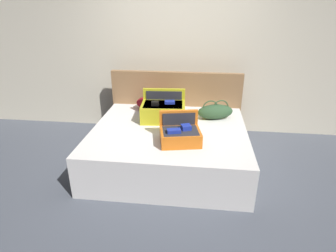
% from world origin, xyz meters
% --- Properties ---
extents(ground_plane, '(12.00, 12.00, 0.00)m').
position_xyz_m(ground_plane, '(0.00, 0.00, 0.00)').
color(ground_plane, '#4C515B').
extents(back_wall, '(8.00, 0.10, 2.60)m').
position_xyz_m(back_wall, '(0.00, 1.65, 1.30)').
color(back_wall, beige).
rests_on(back_wall, ground).
extents(bed, '(1.99, 1.76, 0.51)m').
position_xyz_m(bed, '(0.00, 0.40, 0.26)').
color(bed, silver).
rests_on(bed, ground).
extents(headboard, '(2.03, 0.08, 1.05)m').
position_xyz_m(headboard, '(0.00, 1.32, 0.52)').
color(headboard, olive).
rests_on(headboard, ground).
extents(hard_case_large, '(0.62, 0.47, 0.39)m').
position_xyz_m(hard_case_large, '(-0.12, 0.71, 0.66)').
color(hard_case_large, gold).
rests_on(hard_case_large, bed).
extents(hard_case_medium, '(0.53, 0.46, 0.34)m').
position_xyz_m(hard_case_medium, '(0.17, 0.05, 0.62)').
color(hard_case_medium, '#D16619').
rests_on(hard_case_medium, bed).
extents(duffel_bag, '(0.54, 0.34, 0.27)m').
position_xyz_m(duffel_bag, '(0.60, 0.82, 0.62)').
color(duffel_bag, '#2D4C2D').
rests_on(duffel_bag, bed).
extents(pillow_near_headboard, '(0.45, 0.29, 0.20)m').
position_xyz_m(pillow_near_headboard, '(-0.37, 1.10, 0.61)').
color(pillow_near_headboard, maroon).
rests_on(pillow_near_headboard, bed).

